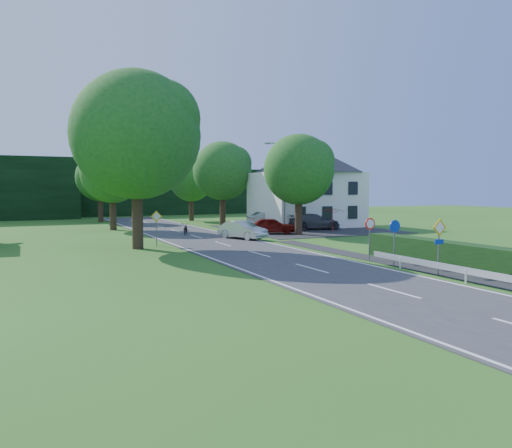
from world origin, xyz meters
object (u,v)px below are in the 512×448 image
parked_car_silver_a (271,219)px  motorcycle (186,229)px  parasol (333,219)px  moving_car (243,230)px  parked_car_red (272,226)px  parked_car_grey (313,221)px  streetlight (283,183)px

parked_car_silver_a → motorcycle: bearing=111.6°
parked_car_silver_a → parasol: parasol is taller
parked_car_silver_a → moving_car: bearing=141.6°
parked_car_silver_a → parasol: 7.48m
moving_car → motorcycle: moving_car is taller
parked_car_silver_a → parked_car_red: bearing=152.6°
motorcycle → parked_car_silver_a: bearing=46.3°
parked_car_grey → motorcycle: bearing=98.2°
streetlight → parked_car_silver_a: bearing=72.1°
streetlight → parked_car_grey: size_ratio=1.51×
parasol → parked_car_red: bearing=177.7°
moving_car → parked_car_red: bearing=14.9°
motorcycle → parked_car_silver_a: (10.36, 4.31, 0.32)m
moving_car → parasol: bearing=-6.5°
motorcycle → parked_car_red: 7.44m
parked_car_silver_a → parasol: size_ratio=2.02×
streetlight → motorcycle: bearing=165.9°
parked_car_red → parked_car_silver_a: size_ratio=0.83×
streetlight → parasol: bearing=-5.8°
motorcycle → parasol: parasol is taller
parked_car_red → parked_car_grey: (5.55, 2.18, 0.08)m
streetlight → parasol: (4.96, -0.50, -3.33)m
streetlight → moving_car: size_ratio=1.89×
moving_car → motorcycle: (-2.93, 5.42, -0.20)m
parked_car_silver_a → parasol: (2.89, -6.89, 0.28)m
parasol → streetlight: bearing=174.2°
motorcycle → parked_car_grey: (12.61, -0.16, 0.28)m
parked_car_red → parked_car_silver_a: parked_car_silver_a is taller
streetlight → parked_car_grey: streetlight is taller
parked_car_red → parasol: 6.21m
parked_car_grey → moving_car: bearing=127.5°
motorcycle → parasol: 13.52m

